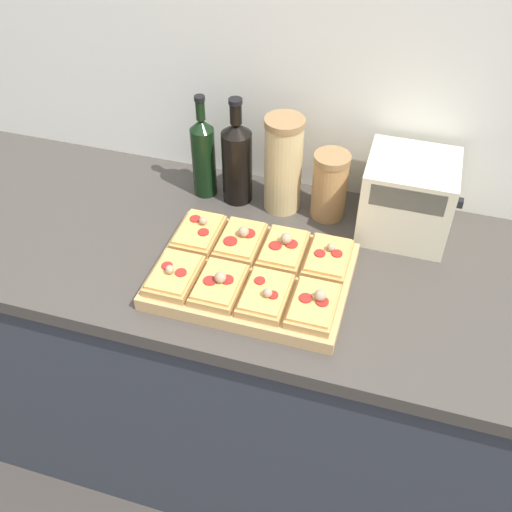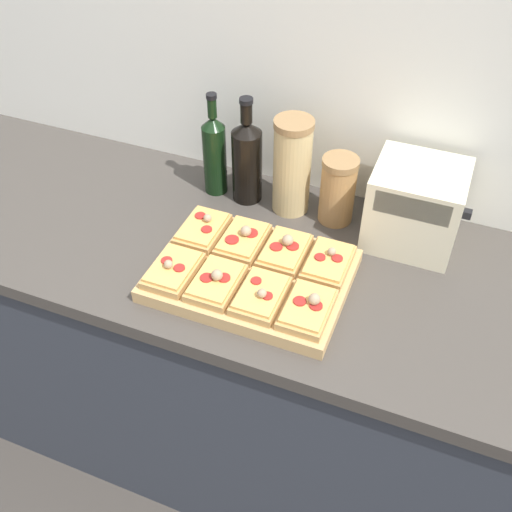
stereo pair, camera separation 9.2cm
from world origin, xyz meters
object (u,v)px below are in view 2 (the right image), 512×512
Objects in this scene: toaster_oven at (415,206)px; wine_bottle at (247,160)px; cutting_board at (251,275)px; grain_jar_short at (338,190)px; olive_oil_bottle at (215,153)px; grain_jar_tall at (292,166)px.

wine_bottle is at bearing 178.94° from toaster_oven.
toaster_oven is (0.46, -0.01, -0.02)m from wine_bottle.
grain_jar_short is (0.12, 0.30, 0.08)m from cutting_board.
cutting_board is at bearing -52.75° from olive_oil_bottle.
wine_bottle is at bearing 114.05° from cutting_board.
grain_jar_tall is 1.11× the size of toaster_oven.
olive_oil_bottle is 0.35m from grain_jar_short.
grain_jar_tall is at bearing 0.00° from olive_oil_bottle.
cutting_board is at bearing -88.51° from grain_jar_tall.
grain_jar_short is (0.13, 0.00, -0.04)m from grain_jar_tall.
cutting_board is 2.43× the size of grain_jar_short.
grain_jar_short is 0.20m from toaster_oven.
olive_oil_bottle is at bearing 180.00° from grain_jar_short.
grain_jar_tall is 0.33m from toaster_oven.
cutting_board is 1.54× the size of olive_oil_bottle.
toaster_oven is at bearing -1.47° from grain_jar_tall.
wine_bottle reaches higher than toaster_oven.
olive_oil_bottle is 0.55m from toaster_oven.
grain_jar_short is 0.77× the size of toaster_oven.
wine_bottle is at bearing 180.00° from grain_jar_tall.
cutting_board is 1.87× the size of toaster_oven.
cutting_board is 1.50× the size of wine_bottle.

